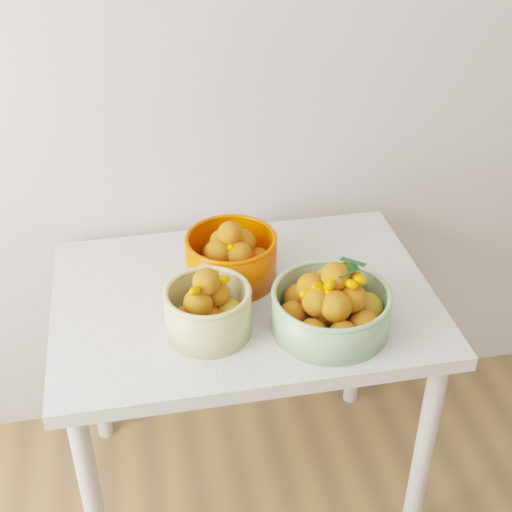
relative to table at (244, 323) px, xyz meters
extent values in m
cube|color=beige|center=(0.19, 0.40, 0.70)|extent=(4.00, 0.04, 2.70)
cube|color=silver|center=(0.00, 0.00, 0.08)|extent=(1.00, 0.70, 0.04)
cylinder|color=silver|center=(-0.44, -0.29, -0.30)|extent=(0.05, 0.05, 0.71)
cylinder|color=silver|center=(0.44, -0.29, -0.30)|extent=(0.05, 0.05, 0.71)
cylinder|color=silver|center=(-0.44, 0.29, -0.30)|extent=(0.05, 0.05, 0.71)
cylinder|color=silver|center=(0.44, 0.29, -0.30)|extent=(0.05, 0.05, 0.71)
cylinder|color=tan|center=(-0.11, -0.13, 0.16)|extent=(0.26, 0.26, 0.12)
torus|color=tan|center=(-0.11, -0.13, 0.22)|extent=(0.26, 0.26, 0.01)
sphere|color=#D1660C|center=(-0.06, -0.13, 0.14)|extent=(0.07, 0.07, 0.07)
sphere|color=#D1660C|center=(-0.11, -0.08, 0.14)|extent=(0.08, 0.08, 0.08)
sphere|color=orange|center=(-0.16, -0.13, 0.14)|extent=(0.07, 0.07, 0.07)
sphere|color=orange|center=(-0.11, -0.19, 0.14)|extent=(0.07, 0.07, 0.07)
sphere|color=orange|center=(-0.11, -0.13, 0.14)|extent=(0.07, 0.07, 0.07)
sphere|color=orange|center=(-0.09, -0.12, 0.20)|extent=(0.06, 0.06, 0.06)
sphere|color=orange|center=(-0.14, -0.15, 0.20)|extent=(0.07, 0.07, 0.07)
sphere|color=orange|center=(-0.11, -0.13, 0.24)|extent=(0.07, 0.07, 0.07)
ellipsoid|color=orange|center=(-0.13, -0.11, 0.21)|extent=(0.04, 0.04, 0.03)
ellipsoid|color=orange|center=(-0.13, -0.13, 0.21)|extent=(0.04, 0.03, 0.03)
ellipsoid|color=orange|center=(-0.07, -0.13, 0.25)|extent=(0.03, 0.03, 0.03)
ellipsoid|color=orange|center=(-0.09, -0.10, 0.24)|extent=(0.04, 0.04, 0.03)
ellipsoid|color=orange|center=(-0.11, -0.13, 0.23)|extent=(0.04, 0.05, 0.04)
ellipsoid|color=orange|center=(-0.14, -0.16, 0.25)|extent=(0.04, 0.04, 0.03)
cylinder|color=#83B37A|center=(0.19, -0.17, 0.15)|extent=(0.31, 0.31, 0.10)
torus|color=#83B37A|center=(0.19, -0.17, 0.20)|extent=(0.31, 0.31, 0.01)
sphere|color=#D1660C|center=(0.28, -0.17, 0.14)|extent=(0.08, 0.08, 0.08)
sphere|color=orange|center=(0.25, -0.11, 0.14)|extent=(0.07, 0.07, 0.07)
sphere|color=orange|center=(0.19, -0.08, 0.14)|extent=(0.08, 0.08, 0.08)
sphere|color=orange|center=(0.12, -0.10, 0.14)|extent=(0.07, 0.07, 0.07)
sphere|color=orange|center=(0.09, -0.17, 0.14)|extent=(0.07, 0.07, 0.07)
sphere|color=orange|center=(0.12, -0.24, 0.14)|extent=(0.07, 0.07, 0.07)
sphere|color=orange|center=(0.19, -0.27, 0.14)|extent=(0.07, 0.07, 0.07)
sphere|color=orange|center=(0.25, -0.24, 0.14)|extent=(0.08, 0.08, 0.08)
sphere|color=orange|center=(0.19, -0.17, 0.14)|extent=(0.07, 0.07, 0.07)
sphere|color=orange|center=(0.23, -0.15, 0.20)|extent=(0.07, 0.07, 0.07)
sphere|color=orange|center=(0.19, -0.12, 0.20)|extent=(0.07, 0.07, 0.07)
sphere|color=orange|center=(0.14, -0.14, 0.20)|extent=(0.08, 0.08, 0.08)
sphere|color=orange|center=(0.14, -0.20, 0.20)|extent=(0.07, 0.07, 0.07)
sphere|color=orange|center=(0.18, -0.22, 0.20)|extent=(0.08, 0.08, 0.08)
sphere|color=orange|center=(0.23, -0.20, 0.20)|extent=(0.07, 0.07, 0.07)
sphere|color=orange|center=(0.19, -0.17, 0.25)|extent=(0.07, 0.07, 0.07)
ellipsoid|color=orange|center=(0.15, -0.19, 0.23)|extent=(0.05, 0.04, 0.04)
ellipsoid|color=orange|center=(0.24, -0.20, 0.25)|extent=(0.04, 0.04, 0.03)
ellipsoid|color=orange|center=(0.22, -0.18, 0.23)|extent=(0.04, 0.04, 0.03)
ellipsoid|color=orange|center=(0.17, -0.14, 0.22)|extent=(0.04, 0.04, 0.03)
ellipsoid|color=orange|center=(0.17, -0.20, 0.23)|extent=(0.04, 0.04, 0.03)
ellipsoid|color=orange|center=(0.17, -0.20, 0.25)|extent=(0.04, 0.05, 0.04)
ellipsoid|color=orange|center=(0.20, -0.14, 0.22)|extent=(0.04, 0.04, 0.03)
ellipsoid|color=orange|center=(0.20, -0.15, 0.26)|extent=(0.04, 0.04, 0.03)
ellipsoid|color=orange|center=(0.15, -0.19, 0.24)|extent=(0.04, 0.03, 0.04)
ellipsoid|color=orange|center=(0.12, -0.19, 0.22)|extent=(0.04, 0.03, 0.03)
ellipsoid|color=orange|center=(0.22, -0.14, 0.25)|extent=(0.04, 0.04, 0.03)
ellipsoid|color=orange|center=(0.23, -0.16, 0.25)|extent=(0.04, 0.03, 0.03)
ellipsoid|color=orange|center=(0.22, -0.21, 0.25)|extent=(0.04, 0.04, 0.03)
ellipsoid|color=orange|center=(0.17, -0.19, 0.24)|extent=(0.04, 0.04, 0.02)
ellipsoid|color=orange|center=(0.25, -0.19, 0.25)|extent=(0.04, 0.04, 0.04)
ellipsoid|color=orange|center=(0.25, -0.15, 0.23)|extent=(0.04, 0.04, 0.03)
cylinder|color=#EE3E00|center=(-0.02, 0.08, 0.16)|extent=(0.30, 0.30, 0.13)
torus|color=#EE3E00|center=(-0.02, 0.08, 0.22)|extent=(0.31, 0.31, 0.01)
sphere|color=orange|center=(0.05, 0.08, 0.14)|extent=(0.07, 0.07, 0.07)
sphere|color=orange|center=(0.01, 0.15, 0.14)|extent=(0.07, 0.07, 0.07)
sphere|color=orange|center=(-0.05, 0.14, 0.14)|extent=(0.07, 0.07, 0.07)
sphere|color=orange|center=(-0.09, 0.08, 0.14)|extent=(0.06, 0.06, 0.06)
sphere|color=orange|center=(-0.06, 0.02, 0.14)|extent=(0.07, 0.07, 0.07)
sphere|color=orange|center=(0.02, 0.02, 0.14)|extent=(0.07, 0.07, 0.07)
sphere|color=orange|center=(-0.02, 0.08, 0.14)|extent=(0.07, 0.07, 0.07)
sphere|color=orange|center=(0.02, 0.10, 0.19)|extent=(0.07, 0.07, 0.07)
sphere|color=orange|center=(-0.04, 0.12, 0.19)|extent=(0.07, 0.07, 0.07)
sphere|color=orange|center=(-0.06, 0.06, 0.19)|extent=(0.07, 0.07, 0.07)
sphere|color=orange|center=(0.00, 0.04, 0.19)|extent=(0.07, 0.07, 0.07)
sphere|color=orange|center=(-0.02, 0.08, 0.24)|extent=(0.07, 0.07, 0.07)
ellipsoid|color=orange|center=(-0.02, 0.05, 0.22)|extent=(0.03, 0.04, 0.03)
ellipsoid|color=orange|center=(-0.02, 0.08, 0.24)|extent=(0.04, 0.04, 0.03)
ellipsoid|color=orange|center=(-0.03, 0.12, 0.21)|extent=(0.03, 0.04, 0.02)
ellipsoid|color=orange|center=(-0.01, 0.07, 0.23)|extent=(0.04, 0.05, 0.04)
ellipsoid|color=orange|center=(-0.01, 0.09, 0.25)|extent=(0.04, 0.04, 0.03)
ellipsoid|color=orange|center=(0.00, 0.08, 0.22)|extent=(0.04, 0.03, 0.03)
ellipsoid|color=orange|center=(-0.02, 0.10, 0.24)|extent=(0.03, 0.04, 0.03)
camera|label=1|loc=(-0.25, -1.49, 1.23)|focal=50.00mm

